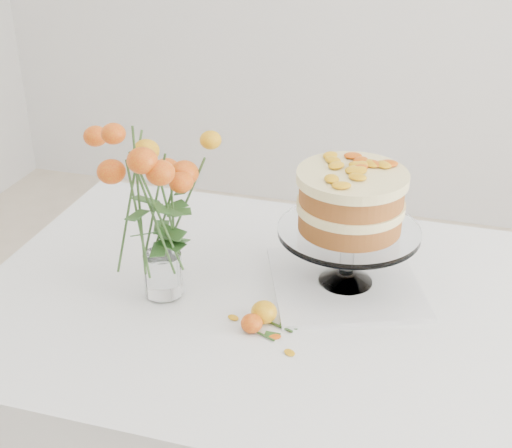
# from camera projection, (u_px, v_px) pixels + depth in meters

# --- Properties ---
(table) EXTENTS (1.43, 0.93, 0.76)m
(table) POSITION_uv_depth(u_px,v_px,m) (300.00, 333.00, 1.57)
(table) COLOR tan
(table) RESTS_ON ground
(napkin) EXTENTS (0.41, 0.41, 0.01)m
(napkin) POSITION_uv_depth(u_px,v_px,m) (345.00, 283.00, 1.59)
(napkin) COLOR silver
(napkin) RESTS_ON table
(cake_stand) EXTENTS (0.31, 0.31, 0.28)m
(cake_stand) POSITION_uv_depth(u_px,v_px,m) (350.00, 207.00, 1.50)
(cake_stand) COLOR white
(cake_stand) RESTS_ON napkin
(rose_vase) EXTENTS (0.33, 0.33, 0.41)m
(rose_vase) POSITION_uv_depth(u_px,v_px,m) (158.00, 196.00, 1.44)
(rose_vase) COLOR white
(rose_vase) RESTS_ON table
(loose_rose_near) EXTENTS (0.09, 0.05, 0.05)m
(loose_rose_near) POSITION_uv_depth(u_px,v_px,m) (264.00, 312.00, 1.46)
(loose_rose_near) COLOR yellow
(loose_rose_near) RESTS_ON table
(loose_rose_far) EXTENTS (0.08, 0.05, 0.04)m
(loose_rose_far) POSITION_uv_depth(u_px,v_px,m) (252.00, 323.00, 1.43)
(loose_rose_far) COLOR red
(loose_rose_far) RESTS_ON table
(stray_petal_a) EXTENTS (0.03, 0.02, 0.00)m
(stray_petal_a) POSITION_uv_depth(u_px,v_px,m) (233.00, 318.00, 1.47)
(stray_petal_a) COLOR #EAA10E
(stray_petal_a) RESTS_ON table
(stray_petal_b) EXTENTS (0.03, 0.02, 0.00)m
(stray_petal_b) POSITION_uv_depth(u_px,v_px,m) (275.00, 337.00, 1.42)
(stray_petal_b) COLOR #EAA10E
(stray_petal_b) RESTS_ON table
(stray_petal_c) EXTENTS (0.03, 0.02, 0.00)m
(stray_petal_c) POSITION_uv_depth(u_px,v_px,m) (290.00, 353.00, 1.37)
(stray_petal_c) COLOR #EAA10E
(stray_petal_c) RESTS_ON table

